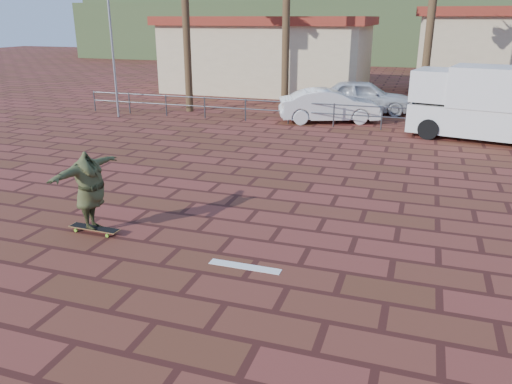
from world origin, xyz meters
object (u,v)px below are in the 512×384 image
Objects in this scene: car_silver at (363,96)px; skateboarder at (90,191)px; longboard at (94,228)px; car_white at (329,106)px; campervan at (487,102)px.

skateboarder is at bearing 160.07° from car_silver.
longboard is 16.92m from car_silver.
car_silver reaches higher than car_white.
car_silver is 1.06× the size of car_white.
car_silver is at bearing 152.05° from campervan.
campervan is at bearing -123.58° from car_white.
campervan is at bearing -32.52° from skateboarder.
longboard is at bearing 119.71° from skateboarder.
campervan is 6.45m from car_white.
longboard is 0.57× the size of skateboarder.
campervan is 6.67m from car_silver.
skateboarder is 16.91m from car_silver.
longboard is 0.25× the size of car_silver.
longboard is 0.87m from skateboarder.
campervan reaches higher than skateboarder.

